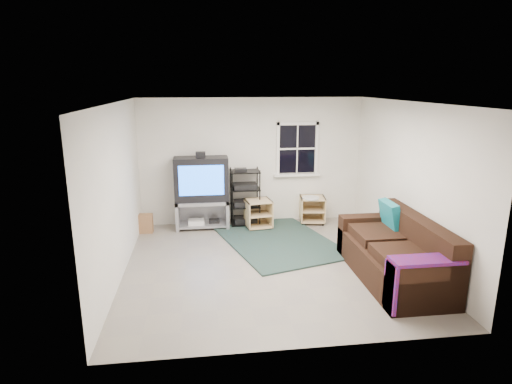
{
  "coord_description": "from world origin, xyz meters",
  "views": [
    {
      "loc": [
        -1.04,
        -6.39,
        2.89
      ],
      "look_at": [
        -0.16,
        0.4,
        1.13
      ],
      "focal_mm": 30.0,
      "sensor_mm": 36.0,
      "label": 1
    }
  ],
  "objects": [
    {
      "name": "tv_unit",
      "position": [
        -1.05,
        2.01,
        0.86
      ],
      "size": [
        1.07,
        0.53,
        1.57
      ],
      "color": "gray",
      "rests_on": "ground"
    },
    {
      "name": "side_table_left",
      "position": [
        0.07,
        1.87,
        0.31
      ],
      "size": [
        0.56,
        0.56,
        0.59
      ],
      "rotation": [
        0.0,
        0.0,
        0.13
      ],
      "color": "#DAC086",
      "rests_on": "ground"
    },
    {
      "name": "room",
      "position": [
        0.95,
        2.27,
        1.48
      ],
      "size": [
        4.6,
        4.62,
        4.6
      ],
      "color": "gray",
      "rests_on": "ground"
    },
    {
      "name": "sofa",
      "position": [
        1.82,
        -0.72,
        0.36
      ],
      "size": [
        1.0,
        2.26,
        1.03
      ],
      "color": "black",
      "rests_on": "ground"
    },
    {
      "name": "av_rack",
      "position": [
        -0.17,
        2.06,
        0.52
      ],
      "size": [
        0.6,
        0.43,
        1.19
      ],
      "color": "black",
      "rests_on": "ground"
    },
    {
      "name": "paper_bag",
      "position": [
        -2.17,
        1.84,
        0.19
      ],
      "size": [
        0.27,
        0.18,
        0.38
      ],
      "primitive_type": "cube",
      "rotation": [
        0.0,
        0.0,
        -0.05
      ],
      "color": "olive",
      "rests_on": "ground"
    },
    {
      "name": "side_table_right",
      "position": [
        1.25,
        2.05,
        0.33
      ],
      "size": [
        0.57,
        0.57,
        0.58
      ],
      "rotation": [
        0.0,
        0.0,
        -0.13
      ],
      "color": "#DAC086",
      "rests_on": "ground"
    },
    {
      "name": "shag_rug",
      "position": [
        0.35,
        0.98,
        0.01
      ],
      "size": [
        2.4,
        2.86,
        0.03
      ],
      "primitive_type": "cube",
      "rotation": [
        0.0,
        0.0,
        0.28
      ],
      "color": "#322516",
      "rests_on": "ground"
    }
  ]
}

